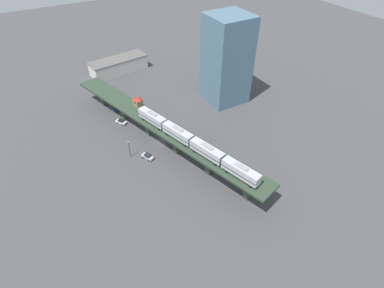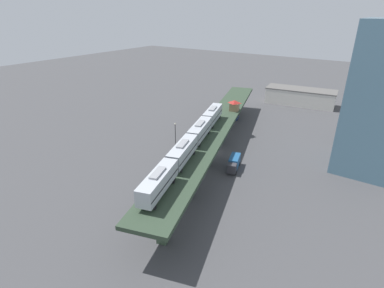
{
  "view_description": "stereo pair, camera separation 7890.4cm",
  "coord_description": "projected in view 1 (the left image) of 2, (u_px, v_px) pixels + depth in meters",
  "views": [
    {
      "loc": [
        -32.32,
        -79.52,
        70.43
      ],
      "look_at": [
        3.59,
        -17.02,
        9.76
      ],
      "focal_mm": 28.0,
      "sensor_mm": 36.0,
      "label": 1
    },
    {
      "loc": [
        38.57,
        -68.13,
        37.71
      ],
      "look_at": [
        3.59,
        -17.02,
        9.76
      ],
      "focal_mm": 28.0,
      "sensor_mm": 36.0,
      "label": 2
    }
  ],
  "objects": [
    {
      "name": "ground_plane",
      "position": [
        161.0,
        142.0,
        110.42
      ],
      "size": [
        400.0,
        400.0,
        0.0
      ],
      "primitive_type": "plane",
      "color": "#424244"
    },
    {
      "name": "signal_hut",
      "position": [
        138.0,
        101.0,
        112.99
      ],
      "size": [
        4.0,
        4.0,
        3.4
      ],
      "color": "#8C7251",
      "rests_on": "elevated_viaduct"
    },
    {
      "name": "warehouse_building",
      "position": [
        119.0,
        65.0,
        151.61
      ],
      "size": [
        29.6,
        13.65,
        6.8
      ],
      "color": "beige",
      "rests_on": "ground"
    },
    {
      "name": "street_car_blue",
      "position": [
        114.0,
        108.0,
        125.78
      ],
      "size": [
        3.09,
        4.74,
        1.89
      ],
      "color": "#233D93",
      "rests_on": "ground"
    },
    {
      "name": "street_car_silver",
      "position": [
        148.0,
        156.0,
        102.87
      ],
      "size": [
        3.54,
        4.74,
        1.89
      ],
      "color": "#B7BABF",
      "rests_on": "ground"
    },
    {
      "name": "street_car_white",
      "position": [
        121.0,
        122.0,
        118.47
      ],
      "size": [
        3.81,
        4.7,
        1.89
      ],
      "color": "silver",
      "rests_on": "ground"
    },
    {
      "name": "street_lamp",
      "position": [
        129.0,
        148.0,
        101.47
      ],
      "size": [
        0.44,
        0.44,
        6.94
      ],
      "color": "black",
      "rests_on": "ground"
    },
    {
      "name": "delivery_truck",
      "position": [
        190.0,
        139.0,
        108.73
      ],
      "size": [
        4.22,
        7.54,
        3.2
      ],
      "color": "#333338",
      "rests_on": "ground"
    },
    {
      "name": "office_tower",
      "position": [
        227.0,
        60.0,
        122.14
      ],
      "size": [
        16.0,
        16.0,
        36.0
      ],
      "color": "slate",
      "rests_on": "ground"
    },
    {
      "name": "elevated_viaduct",
      "position": [
        160.0,
        126.0,
        105.77
      ],
      "size": [
        34.24,
        90.58,
        8.26
      ],
      "color": "#2C3D2C",
      "rests_on": "ground"
    },
    {
      "name": "subway_train",
      "position": [
        192.0,
        141.0,
        93.55
      ],
      "size": [
        16.86,
        48.54,
        4.45
      ],
      "color": "#ADB2BA",
      "rests_on": "elevated_viaduct"
    }
  ]
}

